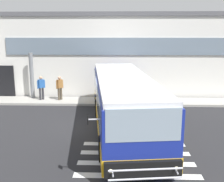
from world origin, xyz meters
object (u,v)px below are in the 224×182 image
bus_main_foreground (123,103)px  passenger_near_column (41,86)px  passenger_by_doorway (60,87)px  entry_support_column (32,76)px

bus_main_foreground → passenger_near_column: (-5.66, 5.27, -0.22)m
passenger_near_column → passenger_by_doorway: size_ratio=1.00×
entry_support_column → passenger_near_column: entry_support_column is taller
bus_main_foreground → passenger_by_doorway: bus_main_foreground is taller
bus_main_foreground → passenger_by_doorway: 6.82m
entry_support_column → passenger_by_doorway: entry_support_column is taller
bus_main_foreground → passenger_near_column: bus_main_foreground is taller
bus_main_foreground → passenger_by_doorway: size_ratio=6.82×
passenger_near_column → entry_support_column: bearing=146.4°
entry_support_column → passenger_by_doorway: bearing=-14.6°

